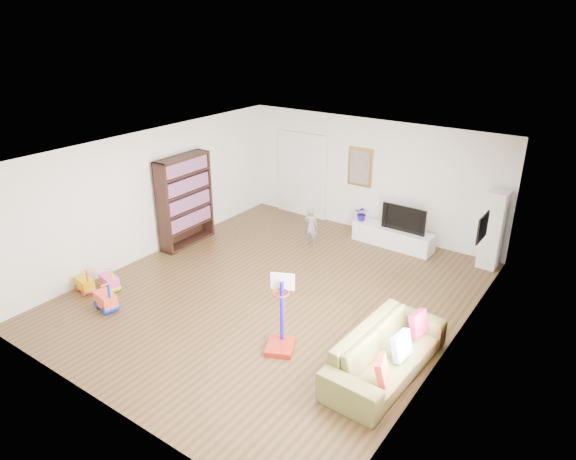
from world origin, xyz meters
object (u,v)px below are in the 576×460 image
Objects in this scene: media_console at (393,237)px; sofa at (386,352)px; bookshelf at (185,201)px; basketball_hoop at (280,315)px.

sofa is (1.78, -4.17, 0.12)m from media_console.
media_console is at bearing 25.91° from sofa.
media_console is at bearing 31.70° from bookshelf.
media_console is 1.48× the size of basketball_hoop.
sofa reaches higher than media_console.
sofa is at bearing -64.76° from media_console.
basketball_hoop is (4.11, -2.07, -0.40)m from bookshelf.
basketball_hoop is at bearing -28.18° from bookshelf.
media_console is 4.54m from sofa.
media_console is 4.73m from bookshelf.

